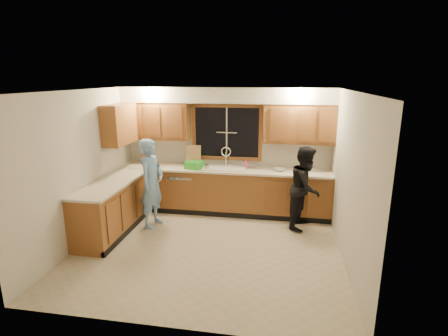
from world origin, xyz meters
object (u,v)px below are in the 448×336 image
object	(u,v)px
dishwasher	(184,191)
knife_block	(144,159)
woman	(306,187)
soap_bottle	(246,164)
dish_crate	(194,165)
bowl	(279,170)
sink	(224,171)
man	(152,183)
stove	(96,220)

from	to	relation	value
dishwasher	knife_block	bearing A→B (deg)	171.88
woman	soap_bottle	bearing A→B (deg)	81.38
dishwasher	dish_crate	size ratio (longest dim) A/B	2.67
woman	dish_crate	bearing A→B (deg)	98.83
woman	dishwasher	bearing A→B (deg)	97.94
woman	dish_crate	xyz separation A→B (m)	(-2.17, 0.38, 0.23)
soap_bottle	bowl	distance (m)	0.67
dishwasher	woman	size ratio (longest dim) A/B	0.54
bowl	sink	bearing A→B (deg)	178.56
sink	bowl	size ratio (longest dim) A/B	4.10
bowl	man	bearing A→B (deg)	-158.89
knife_block	woman	bearing A→B (deg)	-40.21
stove	soap_bottle	xyz separation A→B (m)	(2.23, 1.94, 0.56)
sink	woman	size ratio (longest dim) A/B	0.57
man	dish_crate	size ratio (longest dim) A/B	5.34
woman	soap_bottle	size ratio (longest dim) A/B	8.39
sink	dish_crate	size ratio (longest dim) A/B	2.80
sink	knife_block	world-z (taller)	sink
dishwasher	bowl	bearing A→B (deg)	-0.37
man	woman	distance (m)	2.79
man	woman	xyz separation A→B (m)	(2.76, 0.42, -0.06)
man	knife_block	size ratio (longest dim) A/B	7.93
sink	dish_crate	distance (m)	0.62
stove	knife_block	distance (m)	2.02
dishwasher	bowl	size ratio (longest dim) A/B	3.91
dish_crate	soap_bottle	xyz separation A→B (m)	(1.02, 0.21, 0.02)
dish_crate	bowl	size ratio (longest dim) A/B	1.46
sink	dishwasher	xyz separation A→B (m)	(-0.85, -0.01, -0.45)
dish_crate	man	bearing A→B (deg)	-126.41
woman	soap_bottle	world-z (taller)	woman
knife_block	bowl	xyz separation A→B (m)	(2.82, -0.14, -0.08)
sink	bowl	distance (m)	1.08
dish_crate	bowl	distance (m)	1.68
man	bowl	size ratio (longest dim) A/B	7.82
dishwasher	woman	xyz separation A→B (m)	(2.42, -0.47, 0.35)
soap_bottle	man	bearing A→B (deg)	-147.88
dishwasher	woman	world-z (taller)	woman
stove	knife_block	xyz separation A→B (m)	(0.06, 1.94, 0.57)
woman	soap_bottle	xyz separation A→B (m)	(-1.14, 0.59, 0.25)
sink	stove	size ratio (longest dim) A/B	0.96
stove	bowl	size ratio (longest dim) A/B	4.29
dish_crate	knife_block	bearing A→B (deg)	169.54
stove	knife_block	world-z (taller)	knife_block
man	knife_block	world-z (taller)	man
stove	bowl	xyz separation A→B (m)	(2.88, 1.80, 0.50)
dish_crate	soap_bottle	world-z (taller)	soap_bottle
man	soap_bottle	size ratio (longest dim) A/B	9.06
dish_crate	soap_bottle	bearing A→B (deg)	11.63
dishwasher	stove	distance (m)	2.04
sink	soap_bottle	world-z (taller)	sink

